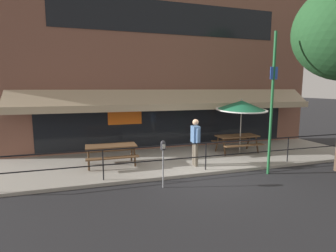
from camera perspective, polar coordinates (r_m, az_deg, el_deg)
ground_plane at (r=9.09m, az=8.97°, el=-10.54°), size 120.00×120.00×0.00m
patio_deck at (r=10.83m, az=4.29°, el=-7.11°), size 15.00×4.00×0.10m
restaurant_building at (r=12.61m, az=0.69°, el=14.33°), size 15.00×1.60×8.57m
patio_railing at (r=9.13m, az=8.25°, el=-5.22°), size 13.84×0.04×0.97m
picnic_table_left at (r=9.76m, az=-12.27°, el=-5.01°), size 1.80×1.42×0.76m
picnic_table_centre at (r=11.86m, az=14.80°, el=-2.75°), size 1.80×1.42×0.76m
patio_umbrella_centre at (r=11.48m, az=15.71°, el=4.28°), size 2.14×2.14×2.38m
pedestrian_walking at (r=9.55m, az=5.96°, el=-3.00°), size 0.27×0.62×1.71m
parking_meter_near at (r=7.59m, az=-1.09°, el=-5.19°), size 0.15×0.16×1.42m
street_sign_pole at (r=9.32m, az=21.67°, el=4.61°), size 0.28×0.09×4.71m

